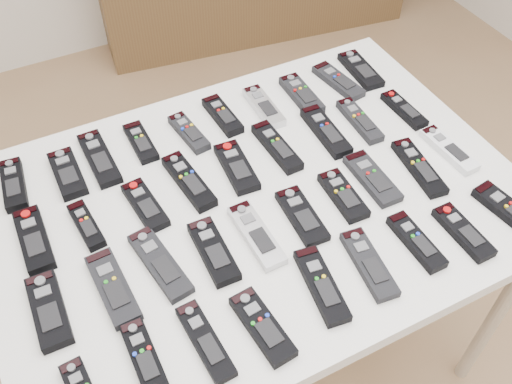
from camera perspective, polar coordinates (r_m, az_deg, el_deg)
name	(u,v)px	position (r m, az deg, el deg)	size (l,w,h in m)	color
ground	(284,341)	(2.02, 2.78, -14.62)	(4.00, 4.00, 0.00)	#96704C
table	(256,213)	(1.40, 0.00, -2.13)	(1.25, 0.88, 0.78)	white
remote_0	(14,185)	(1.48, -23.07, 0.69)	(0.05, 0.16, 0.02)	black
remote_1	(67,174)	(1.46, -18.33, 1.77)	(0.06, 0.16, 0.02)	black
remote_2	(99,158)	(1.48, -15.39, 3.26)	(0.06, 0.20, 0.02)	black
remote_3	(141,142)	(1.50, -11.45, 4.91)	(0.05, 0.15, 0.02)	black
remote_4	(189,133)	(1.51, -6.72, 5.91)	(0.04, 0.15, 0.02)	black
remote_5	(223,115)	(1.55, -3.37, 7.65)	(0.05, 0.16, 0.02)	black
remote_6	(264,107)	(1.57, 0.78, 8.50)	(0.05, 0.17, 0.02)	#B7B7BC
remote_7	(301,95)	(1.62, 4.57, 9.68)	(0.06, 0.17, 0.02)	black
remote_8	(338,81)	(1.68, 8.22, 10.91)	(0.05, 0.18, 0.02)	black
remote_9	(361,70)	(1.74, 10.42, 11.92)	(0.06, 0.17, 0.02)	black
remote_10	(34,240)	(1.35, -21.32, -4.45)	(0.06, 0.18, 0.02)	black
remote_11	(86,225)	(1.34, -16.60, -3.22)	(0.04, 0.14, 0.02)	black
remote_12	(145,205)	(1.35, -11.02, -1.31)	(0.05, 0.16, 0.02)	black
remote_13	(189,181)	(1.38, -6.73, 1.08)	(0.05, 0.19, 0.02)	black
remote_14	(237,167)	(1.41, -1.95, 2.51)	(0.06, 0.17, 0.02)	black
remote_15	(277,147)	(1.46, 2.09, 4.54)	(0.05, 0.19, 0.02)	black
remote_16	(326,131)	(1.51, 6.99, 6.05)	(0.05, 0.19, 0.02)	black
remote_17	(360,121)	(1.56, 10.32, 7.04)	(0.04, 0.17, 0.02)	black
remote_18	(404,110)	(1.62, 14.58, 7.98)	(0.04, 0.16, 0.02)	black
remote_19	(49,310)	(1.23, -20.01, -11.06)	(0.06, 0.17, 0.02)	black
remote_20	(113,287)	(1.23, -14.12, -9.23)	(0.06, 0.19, 0.02)	black
remote_21	(160,263)	(1.24, -9.57, -7.05)	(0.06, 0.20, 0.02)	black
remote_22	(214,251)	(1.24, -4.27, -5.93)	(0.06, 0.17, 0.02)	black
remote_23	(256,235)	(1.27, 0.05, -4.30)	(0.05, 0.19, 0.02)	#B7B7BC
remote_24	(302,216)	(1.31, 4.61, -2.38)	(0.06, 0.17, 0.02)	black
remote_25	(343,195)	(1.36, 8.71, -0.33)	(0.06, 0.15, 0.02)	black
remote_26	(372,178)	(1.41, 11.55, 1.36)	(0.06, 0.17, 0.02)	black
remote_27	(419,167)	(1.46, 15.99, 2.39)	(0.05, 0.19, 0.02)	black
remote_28	(449,150)	(1.53, 18.73, 4.03)	(0.05, 0.17, 0.02)	silver
remote_30	(144,358)	(1.14, -11.10, -15.97)	(0.05, 0.16, 0.02)	black
remote_31	(205,341)	(1.14, -5.08, -14.64)	(0.05, 0.18, 0.02)	black
remote_32	(262,326)	(1.15, 0.64, -13.28)	(0.06, 0.17, 0.02)	black
remote_33	(321,285)	(1.20, 6.57, -9.23)	(0.05, 0.19, 0.02)	black
remote_34	(369,264)	(1.25, 11.22, -7.07)	(0.05, 0.18, 0.02)	black
remote_35	(416,242)	(1.31, 15.73, -4.80)	(0.05, 0.16, 0.02)	black
remote_36	(463,232)	(1.35, 20.03, -3.79)	(0.05, 0.16, 0.02)	black
remote_37	(510,211)	(1.44, 24.05, -1.76)	(0.05, 0.18, 0.02)	black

